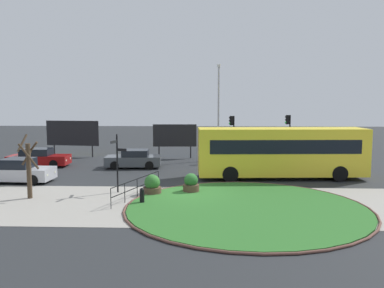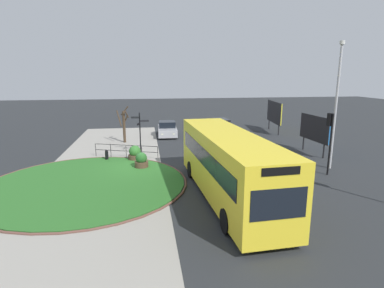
# 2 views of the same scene
# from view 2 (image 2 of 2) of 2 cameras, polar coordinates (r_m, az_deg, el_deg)

# --- Properties ---
(ground) EXTENTS (120.00, 120.00, 0.00)m
(ground) POSITION_cam_2_polar(r_m,az_deg,el_deg) (21.37, -9.82, -4.26)
(ground) COLOR #282B2D
(sidewalk_paving) EXTENTS (32.00, 7.58, 0.02)m
(sidewalk_paving) POSITION_cam_2_polar(r_m,az_deg,el_deg) (21.54, -15.72, -4.39)
(sidewalk_paving) COLOR #9E998E
(sidewalk_paving) RESTS_ON ground
(grass_island) EXTENTS (11.25, 11.25, 0.10)m
(grass_island) POSITION_cam_2_polar(r_m,az_deg,el_deg) (18.87, -18.90, -6.93)
(grass_island) COLOR #2D6B28
(grass_island) RESTS_ON ground
(grass_kerb_ring) EXTENTS (11.56, 11.56, 0.11)m
(grass_kerb_ring) POSITION_cam_2_polar(r_m,az_deg,el_deg) (18.87, -18.90, -6.91)
(grass_kerb_ring) COLOR brown
(grass_kerb_ring) RESTS_ON ground
(signpost_directional) EXTENTS (0.75, 1.37, 3.27)m
(signpost_directional) POSITION_cam_2_polar(r_m,az_deg,el_deg) (24.68, -9.53, 2.61)
(signpost_directional) COLOR black
(signpost_directional) RESTS_ON ground
(bollard_foreground) EXTENTS (0.23, 0.23, 0.82)m
(bollard_foreground) POSITION_cam_2_polar(r_m,az_deg,el_deg) (23.46, -15.37, -1.94)
(bollard_foreground) COLOR black
(bollard_foreground) RESTS_ON ground
(railing_grass_edge) EXTENTS (1.70, 4.69, 1.00)m
(railing_grass_edge) POSITION_cam_2_polar(r_m,az_deg,el_deg) (23.74, -12.00, -1.01)
(railing_grass_edge) COLOR black
(railing_grass_edge) RESTS_ON ground
(bus_yellow) EXTENTS (10.96, 3.11, 3.31)m
(bus_yellow) POSITION_cam_2_polar(r_m,az_deg,el_deg) (15.67, 6.54, -3.66)
(bus_yellow) COLOR yellow
(bus_yellow) RESTS_ON ground
(car_near_lane) EXTENTS (4.62, 1.94, 1.42)m
(car_near_lane) POSITION_cam_2_polar(r_m,az_deg,el_deg) (33.92, 5.34, 3.32)
(car_near_lane) COLOR maroon
(car_near_lane) RESTS_ON ground
(car_far_lane) EXTENTS (4.28, 2.10, 1.39)m
(car_far_lane) POSITION_cam_2_polar(r_m,az_deg,el_deg) (26.71, 8.57, 0.65)
(car_far_lane) COLOR #474C51
(car_far_lane) RESTS_ON ground
(car_trailing) EXTENTS (3.99, 1.99, 1.50)m
(car_trailing) POSITION_cam_2_polar(r_m,az_deg,el_deg) (31.62, -4.56, 2.68)
(car_trailing) COLOR #B7B7BC
(car_trailing) RESTS_ON ground
(traffic_light_far) EXTENTS (0.48, 0.32, 3.85)m
(traffic_light_far) POSITION_cam_2_polar(r_m,az_deg,el_deg) (20.80, 23.96, 2.34)
(traffic_light_far) COLOR black
(traffic_light_far) RESTS_ON ground
(lamppost_tall) EXTENTS (0.32, 0.32, 8.17)m
(lamppost_tall) POSITION_cam_2_polar(r_m,az_deg,el_deg) (22.07, 24.93, 6.89)
(lamppost_tall) COLOR #B7B7BC
(lamppost_tall) RESTS_ON ground
(billboard_left) EXTENTS (3.87, 0.31, 3.04)m
(billboard_left) POSITION_cam_2_polar(r_m,az_deg,el_deg) (26.10, 21.54, 2.61)
(billboard_left) COLOR black
(billboard_left) RESTS_ON ground
(billboard_right) EXTENTS (5.06, 0.79, 3.31)m
(billboard_right) POSITION_cam_2_polar(r_m,az_deg,el_deg) (34.78, 14.85, 5.62)
(billboard_right) COLOR black
(billboard_right) RESTS_ON ground
(planter_near_signpost) EXTENTS (1.00, 1.00, 1.10)m
(planter_near_signpost) POSITION_cam_2_polar(r_m,az_deg,el_deg) (23.06, -10.42, -1.76)
(planter_near_signpost) COLOR brown
(planter_near_signpost) RESTS_ON ground
(planter_kerbside) EXTENTS (0.90, 0.90, 1.09)m
(planter_kerbside) POSITION_cam_2_polar(r_m,az_deg,el_deg) (21.03, -9.27, -3.12)
(planter_kerbside) COLOR brown
(planter_kerbside) RESTS_ON ground
(street_tree_bare) EXTENTS (1.14, 1.14, 3.34)m
(street_tree_bare) POSITION_cam_2_polar(r_m,az_deg,el_deg) (29.02, -12.38, 3.52)
(street_tree_bare) COLOR #423323
(street_tree_bare) RESTS_ON ground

